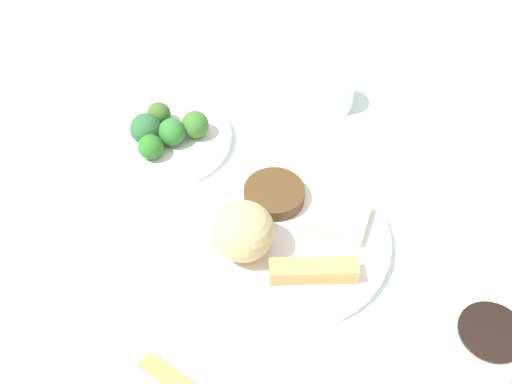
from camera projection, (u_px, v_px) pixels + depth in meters
The scene contains 15 objects.
tabletop at pixel (317, 255), 0.84m from camera, with size 2.20×2.20×0.02m, color white.
main_plate at pixel (292, 239), 0.84m from camera, with size 0.26×0.26×0.02m, color white.
rice_scoop at pixel (244, 231), 0.79m from camera, with size 0.08×0.08×0.08m, color tan.
spring_roll at pixel (313, 271), 0.78m from camera, with size 0.11×0.03×0.02m, color #D99950.
crab_rangoon_wonton at pixel (340, 218), 0.84m from camera, with size 0.07×0.07×0.02m, color beige.
stir_fry_heap at pixel (274, 194), 0.87m from camera, with size 0.09×0.09×0.02m, color #4C3319.
broccoli_plate at pixel (168, 138), 0.97m from camera, with size 0.20×0.20×0.01m, color white.
broccoli_floret_0 at pixel (159, 114), 0.96m from camera, with size 0.04×0.04×0.04m, color #3B6025.
broccoli_floret_1 at pixel (172, 132), 0.93m from camera, with size 0.04×0.04×0.04m, color #2B742A.
broccoli_floret_2 at pixel (146, 129), 0.93m from camera, with size 0.05×0.05×0.05m, color #2A6030.
broccoli_floret_3 at pixel (195, 124), 0.94m from camera, with size 0.04×0.04×0.04m, color #386D27.
broccoli_floret_5 at pixel (151, 147), 0.92m from camera, with size 0.04×0.04×0.04m, color #296F22.
soy_sauce_bowl at pixel (487, 341), 0.73m from camera, with size 0.10×0.10×0.04m, color white.
soy_sauce_bowl_liquid at pixel (492, 332), 0.71m from camera, with size 0.08×0.08×0.00m, color black.
teacup at pixel (335, 93), 1.01m from camera, with size 0.06×0.06×0.05m, color white.
Camera 1 is at (0.09, -0.48, 0.70)m, focal length 43.70 mm.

